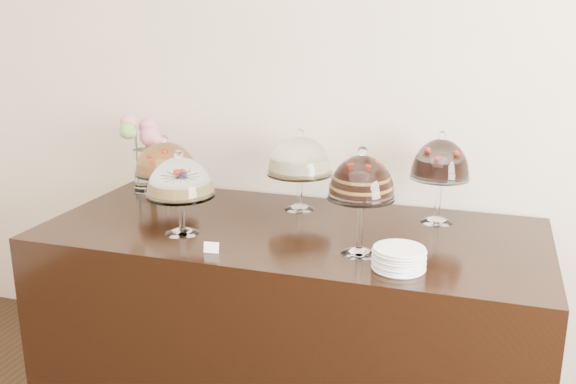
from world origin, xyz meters
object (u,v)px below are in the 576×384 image
(cake_stand_dark_choco, at_px, (440,163))
(flower_vase, at_px, (143,148))
(cake_stand_cheesecake, at_px, (300,159))
(cake_stand_sugar_sponge, at_px, (180,181))
(cake_stand_fruit_tart, at_px, (165,161))
(cake_stand_choco_layer, at_px, (361,181))
(plate_stack, at_px, (399,258))
(display_counter, at_px, (291,320))

(cake_stand_dark_choco, relative_size, flower_vase, 1.03)
(flower_vase, bearing_deg, cake_stand_cheesecake, -4.15)
(cake_stand_sugar_sponge, distance_m, flower_vase, 0.75)
(cake_stand_cheesecake, distance_m, cake_stand_fruit_tart, 0.69)
(cake_stand_cheesecake, xyz_separation_m, cake_stand_dark_choco, (0.65, 0.01, 0.02))
(cake_stand_sugar_sponge, bearing_deg, cake_stand_fruit_tart, 125.25)
(cake_stand_dark_choco, xyz_separation_m, cake_stand_fruit_tart, (-1.34, -0.07, -0.07))
(cake_stand_fruit_tart, bearing_deg, cake_stand_sugar_sponge, -54.75)
(cake_stand_choco_layer, height_order, plate_stack, cake_stand_choco_layer)
(flower_vase, xyz_separation_m, plate_stack, (1.46, -0.67, -0.19))
(display_counter, bearing_deg, cake_stand_sugar_sponge, -154.00)
(cake_stand_choco_layer, height_order, cake_stand_fruit_tart, cake_stand_choco_layer)
(display_counter, height_order, cake_stand_cheesecake, cake_stand_cheesecake)
(cake_stand_fruit_tart, distance_m, flower_vase, 0.24)
(cake_stand_sugar_sponge, relative_size, flower_vase, 0.90)
(cake_stand_choco_layer, bearing_deg, flower_vase, 156.56)
(cake_stand_dark_choco, bearing_deg, cake_stand_cheesecake, -179.56)
(cake_stand_sugar_sponge, height_order, cake_stand_choco_layer, cake_stand_choco_layer)
(cake_stand_cheesecake, distance_m, cake_stand_dark_choco, 0.65)
(cake_stand_choco_layer, relative_size, cake_stand_cheesecake, 1.10)
(cake_stand_cheesecake, xyz_separation_m, plate_stack, (0.57, -0.60, -0.21))
(cake_stand_sugar_sponge, height_order, cake_stand_fruit_tart, cake_stand_sugar_sponge)
(cake_stand_sugar_sponge, xyz_separation_m, cake_stand_dark_choco, (1.04, 0.50, 0.04))
(cake_stand_sugar_sponge, distance_m, cake_stand_cheesecake, 0.62)
(cake_stand_choco_layer, relative_size, cake_stand_dark_choco, 1.04)
(display_counter, distance_m, cake_stand_fruit_tart, 1.01)
(cake_stand_fruit_tart, xyz_separation_m, flower_vase, (-0.20, 0.13, 0.03))
(cake_stand_choco_layer, xyz_separation_m, cake_stand_dark_choco, (0.25, 0.50, -0.02))
(cake_stand_dark_choco, distance_m, cake_stand_fruit_tart, 1.34)
(cake_stand_dark_choco, height_order, cake_stand_fruit_tart, cake_stand_dark_choco)
(cake_stand_fruit_tart, bearing_deg, cake_stand_choco_layer, -21.59)
(cake_stand_sugar_sponge, xyz_separation_m, cake_stand_choco_layer, (0.78, 0.00, 0.06))
(cake_stand_fruit_tart, height_order, plate_stack, cake_stand_fruit_tart)
(cake_stand_cheesecake, relative_size, cake_stand_fruit_tart, 1.18)
(display_counter, bearing_deg, cake_stand_fruit_tart, 163.39)
(cake_stand_choco_layer, xyz_separation_m, plate_stack, (0.17, -0.11, -0.25))
(flower_vase, bearing_deg, cake_stand_sugar_sponge, -47.90)
(cake_stand_choco_layer, xyz_separation_m, cake_stand_fruit_tart, (-1.08, 0.43, -0.09))
(display_counter, height_order, cake_stand_fruit_tart, cake_stand_fruit_tart)
(cake_stand_cheesecake, relative_size, plate_stack, 2.01)
(cake_stand_fruit_tart, xyz_separation_m, plate_stack, (1.26, -0.54, -0.16))
(cake_stand_sugar_sponge, bearing_deg, cake_stand_choco_layer, 0.00)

